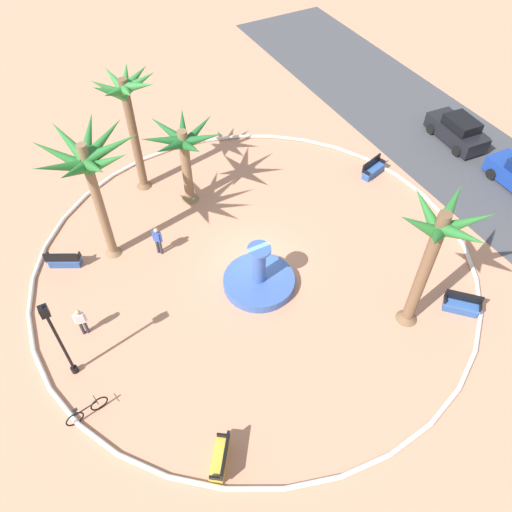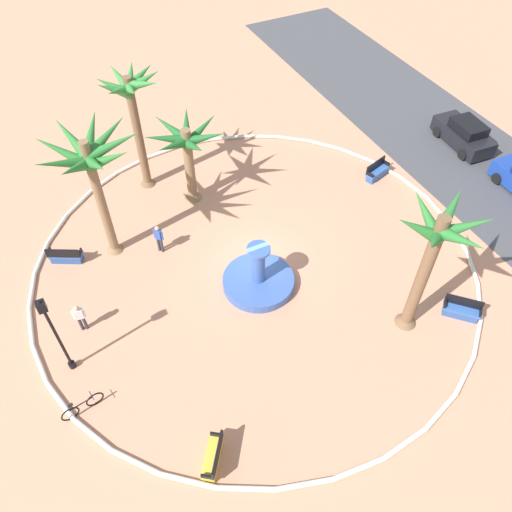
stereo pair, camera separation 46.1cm
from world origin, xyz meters
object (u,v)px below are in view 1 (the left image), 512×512
at_px(bench_north, 64,260).
at_px(palm_tree_near_fountain, 183,147).
at_px(parked_car_leftmost, 457,131).
at_px(bicycle_red_frame, 87,411).
at_px(palm_tree_mid_plaza, 89,166).
at_px(person_cyclist_photo, 158,240).
at_px(bench_east, 461,306).
at_px(person_cyclist_helmet, 81,321).
at_px(palm_tree_by_curb, 127,103).
at_px(bench_west, 221,459).
at_px(palm_tree_far_side, 435,246).
at_px(bench_southeast, 373,170).
at_px(fountain, 259,280).
at_px(lamppost, 57,335).

bearing_deg(bench_north, palm_tree_near_fountain, 102.74).
bearing_deg(parked_car_leftmost, bicycle_red_frame, -74.42).
relative_size(palm_tree_mid_plaza, person_cyclist_photo, 4.01).
height_order(bench_east, person_cyclist_helmet, person_cyclist_helmet).
xyz_separation_m(palm_tree_by_curb, palm_tree_mid_plaza, (4.14, -3.03, 0.09)).
bearing_deg(bench_west, parked_car_leftmost, 117.33).
height_order(palm_tree_by_curb, parked_car_leftmost, palm_tree_by_curb).
height_order(palm_tree_far_side, bicycle_red_frame, palm_tree_far_side).
xyz_separation_m(bicycle_red_frame, person_cyclist_photo, (-6.68, 5.45, 0.55)).
bearing_deg(bicycle_red_frame, bench_north, 172.03).
height_order(palm_tree_near_fountain, bench_west, palm_tree_near_fountain).
distance_m(palm_tree_mid_plaza, bench_southeast, 15.72).
bearing_deg(person_cyclist_helmet, bench_north, 177.36).
height_order(bench_east, bench_west, same).
xyz_separation_m(palm_tree_near_fountain, bench_east, (12.61, 7.69, -3.05)).
bearing_deg(bench_east, bench_southeast, 166.24).
height_order(palm_tree_mid_plaza, bicycle_red_frame, palm_tree_mid_plaza).
bearing_deg(bicycle_red_frame, fountain, 106.44).
height_order(bench_west, bicycle_red_frame, bench_west).
distance_m(palm_tree_mid_plaza, palm_tree_far_side, 14.25).
height_order(bench_east, parked_car_leftmost, parked_car_leftmost).
xyz_separation_m(palm_tree_far_side, bench_southeast, (-8.85, 4.70, -4.35)).
xyz_separation_m(palm_tree_by_curb, parked_car_leftmost, (4.99, 18.28, -4.44)).
bearing_deg(bench_north, bench_southeast, 85.39).
bearing_deg(fountain, palm_tree_by_curb, -166.25).
height_order(palm_tree_by_curb, bench_west, palm_tree_by_curb).
relative_size(palm_tree_near_fountain, parked_car_leftmost, 1.13).
distance_m(bench_southeast, person_cyclist_helmet, 17.67).
relative_size(fountain, bench_west, 2.09).
bearing_deg(bench_west, palm_tree_far_side, 100.28).
height_order(fountain, bench_west, fountain).
distance_m(bench_southeast, bicycle_red_frame, 19.53).
bearing_deg(palm_tree_by_curb, bench_north, -54.44).
height_order(fountain, parked_car_leftmost, fountain).
distance_m(palm_tree_far_side, bench_southeast, 10.92).
bearing_deg(bench_southeast, bicycle_red_frame, -70.05).
height_order(fountain, palm_tree_near_fountain, palm_tree_near_fountain).
xyz_separation_m(palm_tree_mid_plaza, bench_southeast, (1.10, 14.88, -4.97)).
bearing_deg(palm_tree_far_side, bench_southeast, 152.04).
distance_m(fountain, person_cyclist_photo, 5.31).
xyz_separation_m(bench_southeast, lamppost, (4.53, -18.33, 2.30)).
relative_size(bench_north, parked_car_leftmost, 0.40).
bearing_deg(parked_car_leftmost, lamppost, -79.09).
height_order(palm_tree_near_fountain, bench_east, palm_tree_near_fountain).
relative_size(palm_tree_near_fountain, bench_southeast, 2.76).
bearing_deg(bench_west, person_cyclist_helmet, -160.48).
xyz_separation_m(palm_tree_mid_plaza, bench_north, (-0.29, -2.36, -4.97)).
xyz_separation_m(bench_southeast, bicycle_red_frame, (6.67, -18.36, 0.04)).
distance_m(palm_tree_mid_plaza, person_cyclist_photo, 4.92).
height_order(bench_southeast, bicycle_red_frame, bench_southeast).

